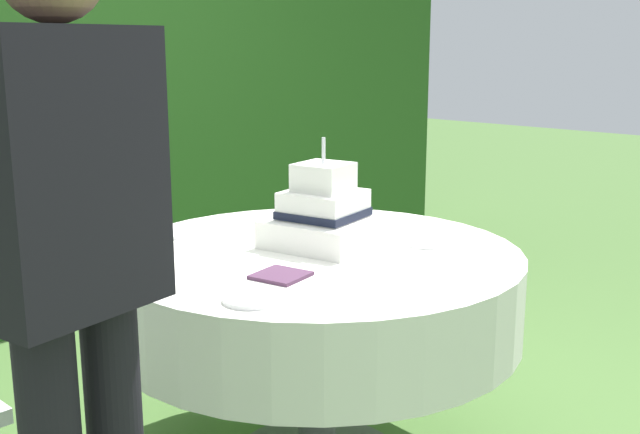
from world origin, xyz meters
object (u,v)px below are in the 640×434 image
at_px(wedding_cake, 323,215).
at_px(napkin_stack, 281,275).
at_px(cake_table, 316,292).
at_px(serving_plate_far, 179,234).
at_px(standing_person, 72,271).
at_px(serving_plate_near, 426,243).
at_px(serving_plate_left, 367,224).
at_px(serving_plate_right, 252,299).

relative_size(wedding_cake, napkin_stack, 2.71).
bearing_deg(cake_table, serving_plate_far, 111.03).
height_order(cake_table, standing_person, standing_person).
height_order(serving_plate_near, standing_person, standing_person).
relative_size(cake_table, wedding_cake, 3.51).
relative_size(serving_plate_left, standing_person, 0.09).
relative_size(cake_table, serving_plate_left, 9.11).
bearing_deg(wedding_cake, cake_table, -152.00).
xyz_separation_m(wedding_cake, serving_plate_right, (-0.53, -0.25, -0.09)).
xyz_separation_m(cake_table, serving_plate_far, (-0.18, 0.47, 0.14)).
bearing_deg(cake_table, serving_plate_near, -36.09).
xyz_separation_m(wedding_cake, standing_person, (-1.03, -0.28, 0.10)).
bearing_deg(standing_person, serving_plate_left, 14.64).
height_order(cake_table, napkin_stack, napkin_stack).
bearing_deg(serving_plate_left, napkin_stack, -161.03).
bearing_deg(serving_plate_near, serving_plate_right, -179.73).
height_order(cake_table, serving_plate_near, serving_plate_near).
bearing_deg(serving_plate_near, serving_plate_left, 75.37).
height_order(serving_plate_far, serving_plate_left, same).
distance_m(wedding_cake, serving_plate_right, 0.60).
relative_size(serving_plate_right, standing_person, 0.09).
relative_size(serving_plate_far, standing_person, 0.08).
xyz_separation_m(serving_plate_far, standing_person, (-0.78, -0.71, 0.19)).
xyz_separation_m(cake_table, serving_plate_near, (0.29, -0.21, 0.14)).
bearing_deg(wedding_cake, standing_person, -164.57).
bearing_deg(standing_person, napkin_stack, 10.47).
xyz_separation_m(serving_plate_near, serving_plate_right, (-0.75, -0.00, 0.00)).
height_order(wedding_cake, standing_person, standing_person).
bearing_deg(standing_person, serving_plate_near, 1.73).
distance_m(wedding_cake, napkin_stack, 0.39).
distance_m(serving_plate_near, serving_plate_far, 0.82).
bearing_deg(serving_plate_right, serving_plate_near, 0.27).
height_order(napkin_stack, standing_person, standing_person).
relative_size(serving_plate_near, napkin_stack, 0.90).
distance_m(serving_plate_left, standing_person, 1.39).
bearing_deg(napkin_stack, serving_plate_right, -154.11).
height_order(serving_plate_near, napkin_stack, serving_plate_near).
bearing_deg(serving_plate_far, serving_plate_right, -112.74).
distance_m(wedding_cake, standing_person, 1.08).
height_order(cake_table, wedding_cake, wedding_cake).
relative_size(cake_table, serving_plate_right, 8.77).
xyz_separation_m(serving_plate_right, napkin_stack, (0.19, 0.09, -0.00)).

